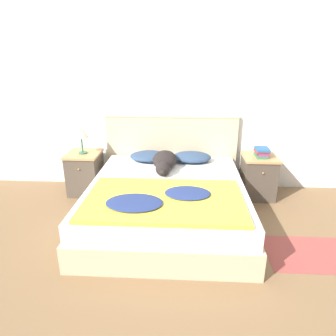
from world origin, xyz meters
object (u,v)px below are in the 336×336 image
table_lamp (81,133)px  pillow_left (149,156)px  pillow_right (192,157)px  dog (165,161)px  book_stack (262,152)px  nightstand_left (85,173)px  bed (167,202)px  nightstand_right (258,176)px

table_lamp → pillow_left: bearing=1.8°
pillow_right → dog: size_ratio=0.71×
dog → book_stack: book_stack is taller
pillow_left → book_stack: size_ratio=2.39×
pillow_left → pillow_right: same height
pillow_right → book_stack: size_ratio=2.39×
book_stack → pillow_right: bearing=177.2°
nightstand_left → bed: bearing=-31.7°
bed → table_lamp: table_lamp is taller
bed → pillow_left: bearing=110.8°
pillow_left → table_lamp: 0.93m
bed → pillow_right: bearing=69.2°
nightstand_left → book_stack: (2.31, -0.02, 0.34)m
pillow_left → dog: 0.36m
bed → pillow_right: pillow_right is taller
nightstand_right → table_lamp: 2.37m
pillow_right → table_lamp: size_ratio=1.37×
pillow_right → nightstand_right: bearing=-1.2°
pillow_right → table_lamp: bearing=-178.9°
book_stack → table_lamp: (-2.31, 0.02, 0.22)m
dog → table_lamp: size_ratio=1.92×
nightstand_left → book_stack: bearing=-0.6°
bed → nightstand_right: (1.15, 0.71, 0.05)m
book_stack → table_lamp: bearing=179.6°
pillow_right → table_lamp: table_lamp is taller
bed → pillow_left: (-0.28, 0.73, 0.30)m
nightstand_left → pillow_right: 1.45m
book_stack → nightstand_left: bearing=179.4°
pillow_right → table_lamp: (-1.43, -0.03, 0.31)m
table_lamp → bed: bearing=-31.3°
pillow_right → dog: bearing=-139.9°
pillow_right → dog: 0.44m
bed → dog: 0.56m
pillow_left → dog: (0.22, -0.28, 0.03)m
bed → nightstand_right: size_ratio=3.47×
bed → pillow_left: 0.83m
bed → nightstand_left: size_ratio=3.47×
pillow_left → table_lamp: table_lamp is taller
pillow_left → table_lamp: (-0.88, -0.03, 0.31)m
nightstand_left → table_lamp: (-0.00, -0.01, 0.56)m
nightstand_left → dog: dog is taller
nightstand_left → table_lamp: 0.56m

